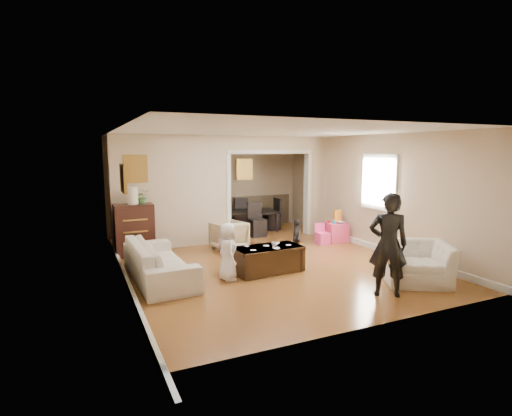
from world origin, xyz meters
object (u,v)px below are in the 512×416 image
play_table (336,232)px  child_kneel_b (227,249)px  dresser (134,230)px  child_kneel_a (228,252)px  child_toddler (297,238)px  coffee_table (268,259)px  cyan_cup (334,222)px  table_lamp (133,196)px  sofa (159,260)px  coffee_cup (274,245)px  armchair_back (229,235)px  armchair_front (416,263)px  adult_person (388,245)px  dining_table (248,221)px

play_table → child_kneel_b: 3.56m
dresser → child_kneel_a: 2.71m
child_kneel_a → child_toddler: child_kneel_a is taller
coffee_table → cyan_cup: bearing=30.5°
dresser → child_toddler: (3.14, -1.51, -0.16)m
dresser → child_kneel_b: (1.39, -1.96, -0.11)m
table_lamp → child_kneel_b: 2.55m
sofa → coffee_cup: sofa is taller
armchair_back → cyan_cup: 2.63m
dresser → table_lamp: bearing=0.0°
sofa → armchair_back: sofa is taller
sofa → armchair_front: (3.96, -2.01, 0.02)m
dresser → coffee_table: bearing=-47.2°
sofa → armchair_back: (1.86, 1.49, -0.01)m
armchair_front → coffee_cup: bearing=172.1°
adult_person → child_kneel_a: (-2.00, 1.71, -0.30)m
adult_person → sofa: bearing=-4.4°
coffee_table → play_table: 3.05m
armchair_front → dining_table: armchair_front is taller
sofa → coffee_cup: 2.08m
child_toddler → adult_person: bearing=47.6°
table_lamp → play_table: bearing=-8.7°
armchair_front → child_kneel_a: child_kneel_a is taller
sofa → child_toddler: (2.97, 0.34, 0.07)m
dining_table → coffee_table: bearing=-102.0°
coffee_cup → adult_person: (1.05, -1.81, 0.29)m
coffee_cup → cyan_cup: bearing=32.4°
table_lamp → child_toddler: bearing=-25.6°
table_lamp → cyan_cup: table_lamp is taller
child_kneel_a → child_kneel_b: size_ratio=1.15×
cyan_cup → armchair_back: bearing=170.9°
play_table → child_toddler: child_toddler is taller
coffee_cup → play_table: 3.00m
adult_person → child_toddler: adult_person is taller
coffee_table → armchair_back: bearing=91.8°
cyan_cup → play_table: bearing=26.6°
armchair_back → cyan_cup: armchair_back is taller
dining_table → child_kneel_a: size_ratio=1.63×
cyan_cup → dining_table: size_ratio=0.05×
coffee_cup → child_kneel_b: size_ratio=0.11×
cyan_cup → child_toddler: bearing=-153.4°
child_kneel_a → sofa: bearing=67.8°
dining_table → child_toddler: bearing=-85.8°
adult_person → child_kneel_a: bearing=-8.5°
armchair_front → child_kneel_a: bearing=-175.9°
sofa → adult_person: 3.85m
coffee_table → dining_table: dining_table is taller
sofa → child_toddler: size_ratio=2.86×
sofa → child_kneel_a: 1.22m
dining_table → coffee_cup: bearing=-100.3°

